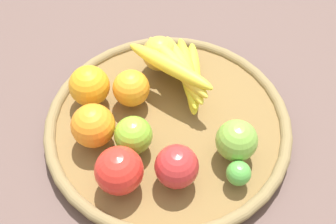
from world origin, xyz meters
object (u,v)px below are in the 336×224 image
Objects in this scene: orange_0 at (93,126)px; lime_0 at (239,173)px; apple_2 at (177,166)px; banana_bunch at (183,70)px; apple_3 at (160,54)px; apple_1 at (237,141)px; apple_4 at (133,135)px; orange_2 at (89,86)px; orange_1 at (131,88)px; apple_0 at (119,170)px.

lime_0 is at bearing -86.74° from orange_0.
apple_2 is 0.94× the size of orange_0.
banana_bunch is at bearing 18.29° from apple_2.
apple_3 reaches higher than lime_0.
lime_0 is (-0.19, -0.22, -0.01)m from apple_3.
apple_1 reaches higher than apple_4.
apple_2 is 0.23m from orange_2.
orange_1 is (-0.07, 0.07, -0.01)m from banana_bunch.
apple_4 is (-0.17, 0.03, -0.01)m from banana_bunch.
banana_bunch is 0.18m from orange_2.
banana_bunch reaches higher than orange_2.
lime_0 is 0.06m from apple_1.
apple_2 is 1.75× the size of lime_0.
banana_bunch reaches higher than apple_3.
apple_0 is at bearing 117.96° from apple_2.
apple_3 is at bearing 9.37° from apple_0.
apple_0 reaches higher than orange_1.
orange_0 is at bearing -147.29° from orange_2.
apple_3 is 0.30m from lime_0.
orange_1 reaches higher than apple_4.
apple_3 is (0.21, -0.04, -0.00)m from orange_0.
apple_3 is (0.23, 0.13, -0.00)m from apple_2.
lime_0 is (0.01, -0.26, -0.02)m from orange_0.
lime_0 is at bearing -69.99° from apple_2.
apple_0 is 0.19m from orange_2.
orange_1 reaches higher than lime_0.
orange_2 reaches higher than orange_1.
apple_3 is at bearing -9.73° from orange_0.
orange_2 is (-0.13, 0.09, 0.00)m from apple_3.
lime_0 is 0.19m from apple_4.
banana_bunch is 2.48× the size of orange_2.
banana_bunch is 0.17m from apple_4.
orange_0 is at bearing 93.26° from lime_0.
apple_1 is (-0.04, -0.21, 0.00)m from orange_1.
lime_0 is at bearing -158.18° from apple_1.
apple_2 is at bearing -151.16° from apple_3.
orange_0 is (-0.18, 0.10, -0.00)m from banana_bunch.
lime_0 is at bearing -111.09° from orange_1.
apple_4 reaches higher than lime_0.
orange_0 is (0.02, 0.16, 0.00)m from apple_2.
orange_2 reaches higher than apple_1.
apple_1 is (0.05, 0.02, 0.02)m from lime_0.
orange_0 is 0.11m from orange_1.
apple_1 is at bearing -128.96° from banana_bunch.
lime_0 is 0.62× the size of apple_4.
apple_4 is at bearing -119.09° from orange_2.
orange_2 is (-0.03, 0.07, 0.00)m from orange_1.
orange_2 is at bearing 60.91° from apple_4.
apple_3 is 0.28m from apple_0.
orange_0 reaches higher than apple_4.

